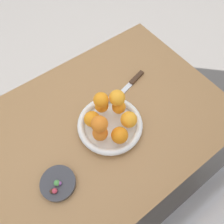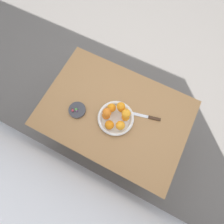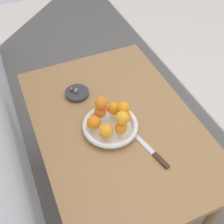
% 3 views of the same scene
% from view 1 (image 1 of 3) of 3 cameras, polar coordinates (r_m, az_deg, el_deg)
% --- Properties ---
extents(ground_plane, '(6.00, 6.00, 0.00)m').
position_cam_1_polar(ground_plane, '(1.61, -2.04, -15.02)').
color(ground_plane, slate).
extents(dining_table, '(1.10, 0.76, 0.74)m').
position_cam_1_polar(dining_table, '(1.00, -3.21, -5.32)').
color(dining_table, '#9E7042').
rests_on(dining_table, ground_plane).
extents(fruit_bowl, '(0.26, 0.26, 0.04)m').
position_cam_1_polar(fruit_bowl, '(0.89, -0.53, -3.38)').
color(fruit_bowl, white).
rests_on(fruit_bowl, dining_table).
extents(candy_dish, '(0.13, 0.13, 0.02)m').
position_cam_1_polar(candy_dish, '(0.84, -13.89, -17.59)').
color(candy_dish, '#333338').
rests_on(candy_dish, dining_table).
extents(orange_0, '(0.06, 0.06, 0.06)m').
position_cam_1_polar(orange_0, '(0.81, 2.01, -6.09)').
color(orange_0, orange).
rests_on(orange_0, fruit_bowl).
extents(orange_1, '(0.07, 0.07, 0.07)m').
position_cam_1_polar(orange_1, '(0.84, 4.41, -1.97)').
color(orange_1, orange).
rests_on(orange_1, fruit_bowl).
extents(orange_2, '(0.06, 0.06, 0.06)m').
position_cam_1_polar(orange_2, '(0.87, 1.80, 1.34)').
color(orange_2, orange).
rests_on(orange_2, fruit_bowl).
extents(orange_3, '(0.06, 0.06, 0.06)m').
position_cam_1_polar(orange_3, '(0.88, -2.73, 1.65)').
color(orange_3, orange).
rests_on(orange_3, fruit_bowl).
extents(orange_4, '(0.06, 0.06, 0.06)m').
position_cam_1_polar(orange_4, '(0.85, -5.35, -1.72)').
color(orange_4, orange).
rests_on(orange_4, fruit_bowl).
extents(orange_5, '(0.06, 0.06, 0.06)m').
position_cam_1_polar(orange_5, '(0.82, -3.11, -5.51)').
color(orange_5, orange).
rests_on(orange_5, fruit_bowl).
extents(orange_6, '(0.06, 0.06, 0.06)m').
position_cam_1_polar(orange_6, '(0.77, -3.29, -3.15)').
color(orange_6, orange).
rests_on(orange_6, orange_5).
extents(orange_7, '(0.06, 0.06, 0.06)m').
position_cam_1_polar(orange_7, '(0.83, 1.34, 3.73)').
color(orange_7, orange).
rests_on(orange_7, orange_2).
extents(orange_8, '(0.06, 0.06, 0.06)m').
position_cam_1_polar(orange_8, '(0.82, -2.88, 3.18)').
color(orange_8, orange).
rests_on(orange_8, orange_3).
extents(candy_ball_0, '(0.02, 0.02, 0.02)m').
position_cam_1_polar(candy_ball_0, '(0.82, -14.24, -17.54)').
color(candy_ball_0, '#4C9947').
rests_on(candy_ball_0, candy_dish).
extents(candy_ball_1, '(0.01, 0.01, 0.01)m').
position_cam_1_polar(candy_ball_1, '(0.82, -13.53, -17.66)').
color(candy_ball_1, '#8C4C99').
rests_on(candy_ball_1, candy_dish).
extents(candy_ball_2, '(0.02, 0.02, 0.02)m').
position_cam_1_polar(candy_ball_2, '(0.82, -15.41, -19.33)').
color(candy_ball_2, '#472819').
rests_on(candy_ball_2, candy_dish).
extents(candy_ball_3, '(0.02, 0.02, 0.02)m').
position_cam_1_polar(candy_ball_3, '(0.82, -14.75, -19.30)').
color(candy_ball_3, '#C6384C').
rests_on(candy_ball_3, candy_dish).
extents(knife, '(0.26, 0.08, 0.01)m').
position_cam_1_polar(knife, '(1.01, 4.32, 6.84)').
color(knife, '#3F2819').
rests_on(knife, dining_table).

